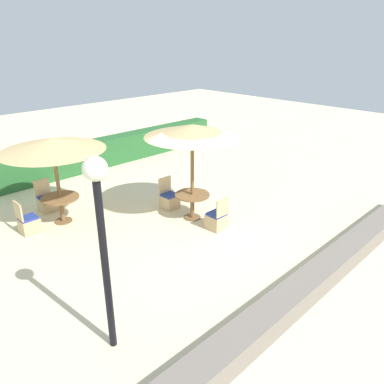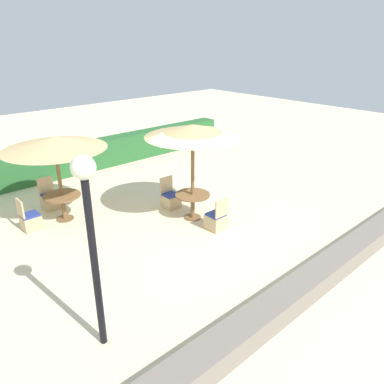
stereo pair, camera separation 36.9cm
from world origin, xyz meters
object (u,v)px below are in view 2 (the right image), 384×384
Objects in this scene: patio_chair_back_left_west at (30,221)px; patio_chair_back_left_north at (50,200)px; parasol_center at (193,131)px; round_table_center at (193,200)px; patio_chair_center_south at (216,220)px; round_table_back_left at (63,201)px; patio_chair_center_north at (171,199)px; lamp_post at (89,218)px; parasol_back_left at (54,143)px.

patio_chair_back_left_west and patio_chair_back_left_north have the same top height.
parasol_center is 1.96m from round_table_center.
patio_chair_center_south reaches higher than round_table_center.
round_table_back_left is at bearing 130.20° from patio_chair_center_south.
patio_chair_center_south is (0.03, -0.91, -0.30)m from round_table_center.
parasol_center reaches higher than patio_chair_center_north.
lamp_post is 6.37m from patio_chair_back_left_north.
patio_chair_back_left_north is at bearing 129.06° from round_table_center.
parasol_back_left is at bearing 130.20° from patio_chair_center_south.
round_table_back_left is 1.09× the size of patio_chair_center_south.
parasol_center reaches higher than patio_chair_center_south.
round_table_center is (0.00, 0.00, -1.96)m from parasol_center.
parasol_center is (2.73, -3.36, 2.26)m from patio_chair_back_left_north.
patio_chair_back_left_north is at bearing 75.18° from lamp_post.
patio_chair_back_left_west is (-0.93, 0.03, -0.31)m from round_table_back_left.
parasol_back_left is 3.63m from parasol_center.
patio_chair_back_left_north is at bearing 129.06° from parasol_center.
lamp_post is 3.57× the size of patio_chair_back_left_north.
patio_chair_back_left_west is at bearing 178.16° from round_table_back_left.
lamp_post reaches higher than patio_chair_center_north.
round_table_back_left is (0.00, 0.00, -1.64)m from parasol_back_left.
round_table_back_left is at bearing 139.22° from parasol_center.
parasol_center reaches higher than round_table_back_left.
lamp_post is 5.06m from parasol_back_left.
patio_chair_back_left_north is (0.01, 1.00, -1.96)m from parasol_back_left.
patio_chair_center_north is (2.73, -1.39, -0.31)m from round_table_back_left.
patio_chair_back_left_north is at bearing 122.81° from patio_chair_center_south.
parasol_center is (2.74, -2.37, 1.94)m from round_table_back_left.
parasol_back_left is 1.01× the size of parasol_center.
patio_chair_center_north is (-0.04, 1.88, 0.00)m from patio_chair_center_south.
patio_chair_back_left_north and patio_chair_center_south have the same top height.
round_table_back_left is 0.38× the size of parasol_center.
parasol_center is at bearing 129.06° from patio_chair_back_left_north.
parasol_back_left is 2.93× the size of patio_chair_back_left_west.
parasol_back_left is at bearing 139.22° from round_table_center.
parasol_back_left reaches higher than patio_chair_center_south.
parasol_back_left is at bearing 88.16° from patio_chair_back_left_west.
parasol_back_left is (1.52, 4.82, -0.13)m from lamp_post.
parasol_back_left is 2.17m from patio_chair_back_left_west.
lamp_post reaches higher than patio_chair_back_left_north.
parasol_back_left is 3.63m from patio_chair_center_north.
lamp_post is 5.24m from round_table_center.
patio_chair_back_left_west is (0.59, 4.85, -2.09)m from lamp_post.
parasol_back_left is 4.72m from patio_chair_center_south.
patio_chair_center_north is (3.66, -1.42, 0.00)m from patio_chair_back_left_west.
patio_chair_center_north is at bearing -27.07° from round_table_back_left.
patio_chair_back_left_west is 4.40m from round_table_center.
patio_chair_back_left_north is 1.00× the size of patio_chair_center_south.
patio_chair_back_left_west is 0.96× the size of round_table_center.
parasol_center is at bearing 29.89° from lamp_post.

